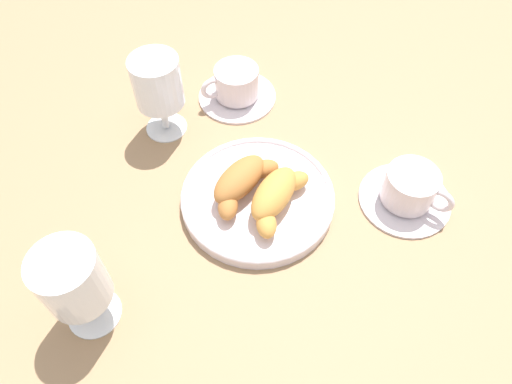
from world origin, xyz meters
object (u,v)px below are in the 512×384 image
object	(u,v)px
pastry_plate	(256,200)
croissant_small	(275,197)
croissant_large	(241,181)
juice_glass_right	(158,86)
coffee_cup_far	(236,86)
juice_glass_left	(73,282)
coffee_cup_near	(409,190)

from	to	relation	value
pastry_plate	croissant_small	distance (m)	0.04
croissant_large	croissant_small	xyz separation A→B (m)	(-0.00, 0.05, 0.00)
juice_glass_right	croissant_large	bearing A→B (deg)	75.89
juice_glass_right	pastry_plate	bearing A→B (deg)	77.99
croissant_small	pastry_plate	bearing A→B (deg)	-86.03
croissant_small	coffee_cup_far	bearing A→B (deg)	-132.04
croissant_large	coffee_cup_far	distance (m)	0.22
croissant_large	juice_glass_left	world-z (taller)	juice_glass_left
coffee_cup_far	juice_glass_left	bearing A→B (deg)	10.82
juice_glass_left	juice_glass_right	world-z (taller)	same
croissant_small	juice_glass_left	bearing A→B (deg)	-22.22
croissant_large	juice_glass_left	distance (m)	0.26
croissant_small	coffee_cup_near	distance (m)	0.20
coffee_cup_near	juice_glass_left	xyz separation A→B (m)	(0.39, -0.26, 0.07)
croissant_large	coffee_cup_near	xyz separation A→B (m)	(-0.13, 0.21, -0.01)
pastry_plate	coffee_cup_near	bearing A→B (deg)	125.41
coffee_cup_near	juice_glass_left	bearing A→B (deg)	-33.64
croissant_small	juice_glass_left	world-z (taller)	juice_glass_left
croissant_small	coffee_cup_near	size ratio (longest dim) A/B	1.01
croissant_large	coffee_cup_near	bearing A→B (deg)	122.51
croissant_small	juice_glass_left	size ratio (longest dim) A/B	0.98
pastry_plate	croissant_large	size ratio (longest dim) A/B	1.66
croissant_large	coffee_cup_near	world-z (taller)	croissant_large
juice_glass_left	croissant_small	bearing A→B (deg)	157.78
pastry_plate	coffee_cup_far	xyz separation A→B (m)	(-0.17, -0.16, 0.02)
pastry_plate	juice_glass_left	xyz separation A→B (m)	(0.26, -0.08, 0.08)
juice_glass_left	juice_glass_right	distance (m)	0.33
pastry_plate	juice_glass_right	bearing A→B (deg)	-102.01
coffee_cup_near	coffee_cup_far	size ratio (longest dim) A/B	1.00
juice_glass_right	coffee_cup_far	bearing A→B (deg)	156.68
croissant_large	croissant_small	bearing A→B (deg)	94.39
pastry_plate	croissant_small	bearing A→B (deg)	93.97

